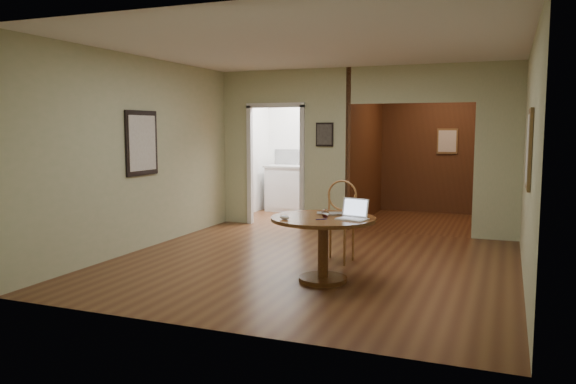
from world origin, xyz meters
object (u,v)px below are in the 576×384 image
at_px(chair, 339,216).
at_px(closed_laptop, 332,214).
at_px(open_laptop, 354,213).
at_px(dining_table, 323,234).

height_order(chair, closed_laptop, chair).
xyz_separation_m(chair, open_laptop, (0.45, -1.00, 0.21)).
relative_size(dining_table, closed_laptop, 3.41).
xyz_separation_m(dining_table, chair, (-0.11, 1.00, 0.04)).
height_order(dining_table, closed_laptop, closed_laptop).
distance_m(dining_table, open_laptop, 0.43).
distance_m(dining_table, chair, 1.01).
relative_size(chair, open_laptop, 2.96).
xyz_separation_m(chair, closed_laptop, (0.16, -0.86, 0.16)).
xyz_separation_m(dining_table, open_laptop, (0.35, -0.00, 0.25)).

